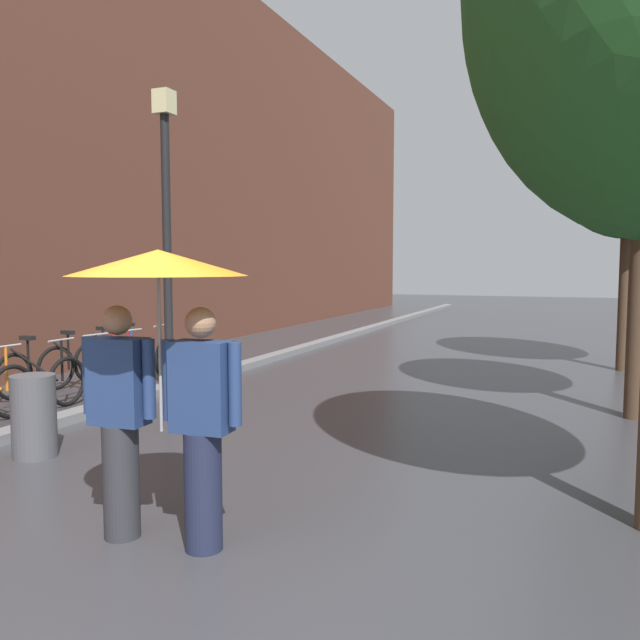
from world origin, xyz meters
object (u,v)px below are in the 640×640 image
at_px(street_lamp_post, 167,224).
at_px(couple_under_umbrella, 159,342).
at_px(litter_bin, 34,416).
at_px(parked_bicycle_4, 139,356).
at_px(parked_bicycle_1, 40,377).
at_px(parked_bicycle_2, 78,369).
at_px(parked_bicycle_3, 113,363).
at_px(street_tree_2, 631,138).

bearing_deg(street_lamp_post, couple_under_umbrella, -55.23).
distance_m(street_lamp_post, litter_bin, 3.34).
relative_size(parked_bicycle_4, couple_under_umbrella, 0.56).
xyz_separation_m(parked_bicycle_1, litter_bin, (1.98, -1.99, 0.05)).
xyz_separation_m(parked_bicycle_1, parked_bicycle_2, (-0.02, 0.77, 0.00)).
distance_m(parked_bicycle_3, couple_under_umbrella, 6.51).
xyz_separation_m(parked_bicycle_3, litter_bin, (1.94, -3.49, 0.05)).
bearing_deg(parked_bicycle_3, street_lamp_post, -27.00).
distance_m(parked_bicycle_4, street_lamp_post, 3.28).
xyz_separation_m(parked_bicycle_2, parked_bicycle_4, (-0.01, 1.49, 0.00)).
height_order(parked_bicycle_2, couple_under_umbrella, couple_under_umbrella).
relative_size(couple_under_umbrella, litter_bin, 2.43).
distance_m(parked_bicycle_2, parked_bicycle_4, 1.49).
bearing_deg(couple_under_umbrella, street_tree_2, 70.08).
height_order(parked_bicycle_1, litter_bin, parked_bicycle_1).
relative_size(street_tree_2, parked_bicycle_3, 5.32).
relative_size(street_tree_2, litter_bin, 7.22).
xyz_separation_m(couple_under_umbrella, street_lamp_post, (-2.63, 3.79, 1.10)).
distance_m(street_tree_2, litter_bin, 10.88).
bearing_deg(couple_under_umbrella, parked_bicycle_4, 129.29).
distance_m(couple_under_umbrella, street_lamp_post, 4.74).
xyz_separation_m(parked_bicycle_3, street_lamp_post, (1.76, -0.90, 2.15)).
bearing_deg(parked_bicycle_3, parked_bicycle_2, -94.56).
bearing_deg(parked_bicycle_4, street_lamp_post, -42.25).
bearing_deg(street_tree_2, parked_bicycle_4, -152.86).
xyz_separation_m(parked_bicycle_3, couple_under_umbrella, (4.39, -4.68, 1.06)).
distance_m(parked_bicycle_1, parked_bicycle_2, 0.77).
relative_size(parked_bicycle_1, couple_under_umbrella, 0.53).
height_order(parked_bicycle_1, parked_bicycle_4, same).
distance_m(parked_bicycle_2, couple_under_umbrella, 6.05).
bearing_deg(street_lamp_post, parked_bicycle_4, 137.75).
bearing_deg(litter_bin, parked_bicycle_4, 115.30).
height_order(parked_bicycle_4, litter_bin, parked_bicycle_4).
bearing_deg(couple_under_umbrella, street_lamp_post, 124.77).
distance_m(street_tree_2, parked_bicycle_2, 10.40).
bearing_deg(street_tree_2, parked_bicycle_1, -141.26).
bearing_deg(parked_bicycle_4, street_tree_2, 27.14).
height_order(parked_bicycle_2, parked_bicycle_4, same).
bearing_deg(street_lamp_post, parked_bicycle_3, 153.00).
distance_m(couple_under_umbrella, litter_bin, 2.91).
bearing_deg(litter_bin, parked_bicycle_2, 125.91).
distance_m(street_tree_2, street_lamp_post, 8.52).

